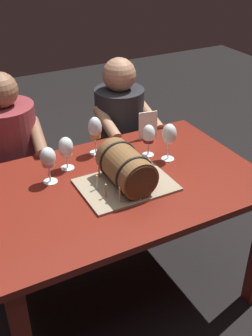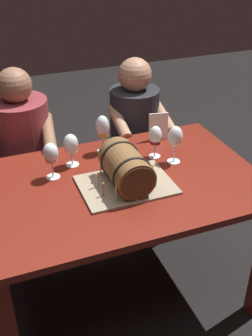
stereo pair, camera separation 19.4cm
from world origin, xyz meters
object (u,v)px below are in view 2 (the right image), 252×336
wine_glass_white (71,145)px  person_seated_right (134,149)px  dining_table (120,200)px  wine_glass_amber (102,128)px  wine_glass_red (155,137)px  wine_glass_empty (175,137)px  menu_card (158,126)px  person_seated_left (26,166)px  wine_glass_rose (51,154)px  barrel_cake (126,170)px

wine_glass_white → person_seated_right: (0.54, 0.46, -0.36)m
wine_glass_white → person_seated_right: person_seated_right is taller
dining_table → wine_glass_amber: size_ratio=6.49×
wine_glass_red → wine_glass_empty: size_ratio=0.87×
wine_glass_white → wine_glass_red: wine_glass_red is taller
dining_table → menu_card: (0.36, 0.34, 0.19)m
menu_card → person_seated_left: (-0.73, 0.35, -0.30)m
wine_glass_red → person_seated_right: (0.10, 0.53, -0.36)m
dining_table → menu_card: size_ratio=8.63×
wine_glass_empty → menu_card: bearing=82.8°
wine_glass_rose → wine_glass_amber: wine_glass_amber is taller
barrel_cake → menu_card: bearing=48.1°
wine_glass_rose → person_seated_right: (0.66, 0.54, -0.37)m
wine_glass_red → barrel_cake: bearing=-139.5°
wine_glass_rose → person_seated_right: bearing=39.5°
dining_table → wine_glass_rose: wine_glass_rose is taller
menu_card → wine_glass_red: bearing=-109.9°
person_seated_left → barrel_cake: bearing=-63.1°
barrel_cake → wine_glass_amber: bearing=88.8°
wine_glass_rose → wine_glass_empty: wine_glass_empty is taller
dining_table → wine_glass_red: size_ratio=7.74×
wine_glass_red → wine_glass_empty: 0.11m
wine_glass_white → menu_card: wine_glass_white is taller
barrel_cake → wine_glass_red: (0.25, 0.21, 0.03)m
wine_glass_white → person_seated_left: (-0.19, 0.46, -0.34)m
wine_glass_amber → person_seated_right: (0.34, 0.38, -0.39)m
wine_glass_amber → wine_glass_empty: 0.39m
wine_glass_white → wine_glass_empty: bearing=-17.8°
person_seated_left → person_seated_right: size_ratio=1.02×
wine_glass_rose → wine_glass_empty: bearing=-7.3°
wine_glass_red → person_seated_left: 0.89m
menu_card → person_seated_right: bearing=100.2°
wine_glass_white → wine_glass_red: 0.44m
wine_glass_white → wine_glass_red: size_ratio=0.99×
wine_glass_amber → person_seated_right: person_seated_right is taller
wine_glass_empty → person_seated_left: size_ratio=0.18×
barrel_cake → wine_glass_white: (-0.19, 0.28, 0.03)m
wine_glass_white → wine_glass_empty: (0.50, -0.16, 0.03)m
wine_glass_amber → menu_card: (0.34, 0.03, -0.06)m
wine_glass_empty → person_seated_right: person_seated_right is taller
dining_table → person_seated_left: size_ratio=1.19×
wine_glass_white → menu_card: 0.55m
wine_glass_white → barrel_cake: bearing=-56.6°
barrel_cake → wine_glass_empty: 0.34m
wine_glass_white → wine_glass_red: bearing=-9.7°
barrel_cake → person_seated_right: (0.35, 0.74, -0.33)m
menu_card → person_seated_left: person_seated_left is taller
person_seated_left → wine_glass_red: bearing=-40.6°
person_seated_left → person_seated_right: 0.73m
dining_table → wine_glass_red: wine_glass_red is taller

